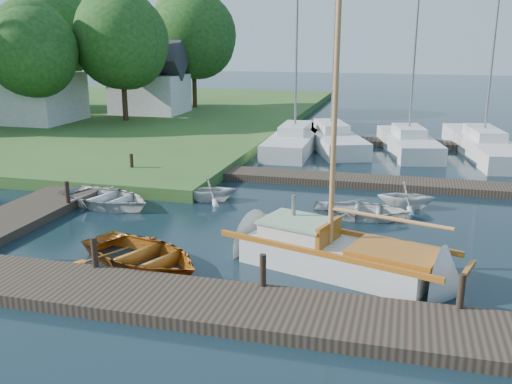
% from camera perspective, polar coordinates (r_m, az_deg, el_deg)
% --- Properties ---
extents(ground, '(160.00, 160.00, 0.00)m').
position_cam_1_polar(ground, '(18.89, 0.00, -3.51)').
color(ground, black).
rests_on(ground, ground).
extents(near_dock, '(18.00, 2.20, 0.30)m').
position_cam_1_polar(near_dock, '(13.55, -6.65, -10.87)').
color(near_dock, black).
rests_on(near_dock, ground).
extents(left_dock, '(2.20, 18.00, 0.30)m').
position_cam_1_polar(left_dock, '(23.78, -17.67, 0.12)').
color(left_dock, black).
rests_on(left_dock, ground).
extents(far_dock, '(14.00, 1.60, 0.30)m').
position_cam_1_polar(far_dock, '(24.64, 8.41, 1.22)').
color(far_dock, black).
rests_on(far_dock, ground).
extents(pontoon, '(30.00, 1.60, 0.30)m').
position_cam_1_polar(pontoon, '(34.22, 23.80, 4.06)').
color(pontoon, black).
rests_on(pontoon, ground).
extents(mooring_post_1, '(0.16, 0.16, 0.80)m').
position_cam_1_polar(mooring_post_1, '(15.41, -15.84, -5.82)').
color(mooring_post_1, black).
rests_on(mooring_post_1, near_dock).
extents(mooring_post_2, '(0.16, 0.16, 0.80)m').
position_cam_1_polar(mooring_post_2, '(13.76, 0.69, -7.82)').
color(mooring_post_2, black).
rests_on(mooring_post_2, near_dock).
extents(mooring_post_3, '(0.16, 0.16, 0.80)m').
position_cam_1_polar(mooring_post_3, '(13.49, 19.82, -9.30)').
color(mooring_post_3, black).
rests_on(mooring_post_3, near_dock).
extents(mooring_post_4, '(0.16, 0.16, 0.80)m').
position_cam_1_polar(mooring_post_4, '(21.49, -18.35, -0.01)').
color(mooring_post_4, black).
rests_on(mooring_post_4, left_dock).
extents(mooring_post_5, '(0.16, 0.16, 0.80)m').
position_cam_1_polar(mooring_post_5, '(25.68, -12.34, 2.87)').
color(mooring_post_5, black).
rests_on(mooring_post_5, left_dock).
extents(sailboat, '(7.41, 4.00, 9.83)m').
position_cam_1_polar(sailboat, '(15.59, 8.60, -6.54)').
color(sailboat, beige).
rests_on(sailboat, ground).
extents(dinghy, '(4.86, 4.27, 0.84)m').
position_cam_1_polar(dinghy, '(15.99, -11.37, -5.82)').
color(dinghy, '#83530E').
rests_on(dinghy, ground).
extents(tender_a, '(4.52, 3.75, 0.81)m').
position_cam_1_polar(tender_a, '(21.81, -14.82, -0.31)').
color(tender_a, beige).
rests_on(tender_a, ground).
extents(tender_b, '(2.56, 2.42, 1.06)m').
position_cam_1_polar(tender_b, '(21.74, -4.56, 0.46)').
color(tender_b, beige).
rests_on(tender_b, ground).
extents(tender_c, '(3.39, 2.46, 0.69)m').
position_cam_1_polar(tender_c, '(20.11, 10.60, -1.57)').
color(tender_c, beige).
rests_on(tender_c, ground).
extents(tender_d, '(2.19, 1.93, 1.08)m').
position_cam_1_polar(tender_d, '(21.51, 14.84, -0.15)').
color(tender_d, beige).
rests_on(tender_d, ground).
extents(marina_boat_0, '(2.38, 8.55, 11.19)m').
position_cam_1_polar(marina_boat_0, '(31.75, 3.90, 5.32)').
color(marina_boat_0, beige).
rests_on(marina_boat_0, ground).
extents(marina_boat_1, '(5.12, 8.79, 10.73)m').
position_cam_1_polar(marina_boat_1, '(32.65, 7.52, 5.49)').
color(marina_boat_1, beige).
rests_on(marina_boat_1, ground).
extents(marina_boat_2, '(3.70, 7.47, 11.34)m').
position_cam_1_polar(marina_boat_2, '(31.93, 14.98, 4.90)').
color(marina_boat_2, beige).
rests_on(marina_boat_2, ground).
extents(marina_boat_3, '(3.69, 10.25, 13.18)m').
position_cam_1_polar(marina_boat_3, '(32.58, 21.77, 4.52)').
color(marina_boat_3, beige).
rests_on(marina_boat_3, ground).
extents(house_a, '(6.30, 5.00, 6.29)m').
position_cam_1_polar(house_a, '(41.48, -21.86, 9.98)').
color(house_a, beige).
rests_on(house_a, shore).
extents(house_c, '(5.25, 4.00, 5.28)m').
position_cam_1_polar(house_c, '(43.58, -10.59, 10.52)').
color(house_c, beige).
rests_on(house_c, shore).
extents(tree_2, '(5.83, 5.75, 7.82)m').
position_cam_1_polar(tree_2, '(38.62, -21.50, 13.10)').
color(tree_2, '#332114').
rests_on(tree_2, shore).
extents(tree_3, '(6.41, 6.38, 8.74)m').
position_cam_1_polar(tree_3, '(39.90, -13.31, 14.59)').
color(tree_3, '#332114').
rests_on(tree_3, shore).
extents(tree_4, '(7.01, 7.01, 9.66)m').
position_cam_1_polar(tree_4, '(47.46, -19.87, 14.86)').
color(tree_4, '#332114').
rests_on(tree_4, shore).
extents(tree_7, '(6.83, 6.83, 9.38)m').
position_cam_1_polar(tree_7, '(46.38, -6.29, 15.45)').
color(tree_7, '#332114').
rests_on(tree_7, shore).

